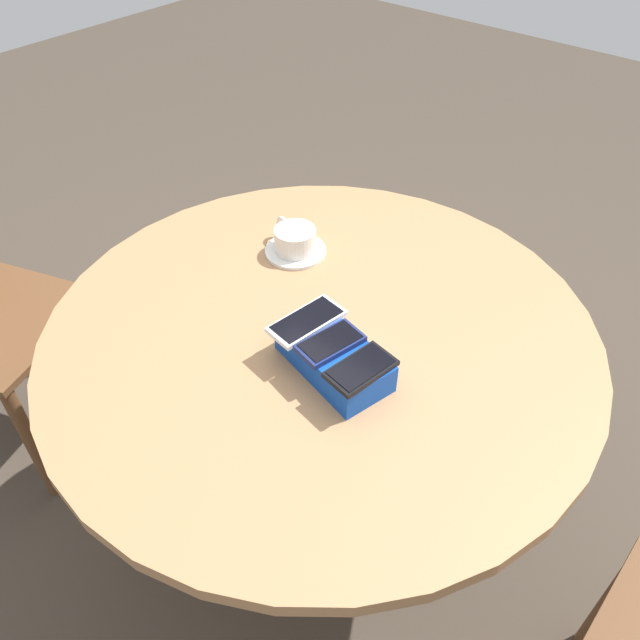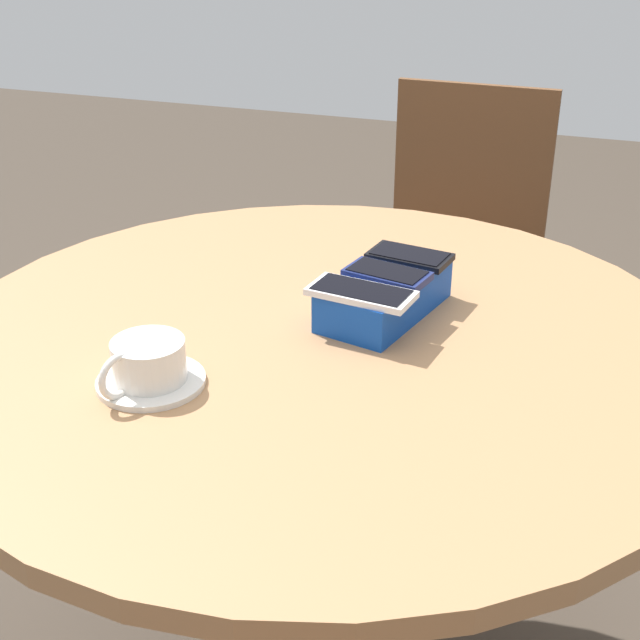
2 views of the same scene
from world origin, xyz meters
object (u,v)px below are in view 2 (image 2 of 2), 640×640
object	(u,v)px
phone_box	(384,295)
phone_black	(410,256)
phone_white	(361,293)
coffee_cup	(147,361)
chair_far_side	(454,270)
round_table	(320,392)
saucer	(151,381)
phone_navy	(387,274)

from	to	relation	value
phone_box	phone_black	bearing A→B (deg)	166.40
phone_white	phone_black	bearing A→B (deg)	168.22
coffee_cup	chair_far_side	world-z (taller)	chair_far_side
round_table	saucer	distance (m)	0.27
phone_box	phone_white	world-z (taller)	phone_white
round_table	phone_box	distance (m)	0.17
phone_black	phone_white	bearing A→B (deg)	-11.78
phone_white	chair_far_side	bearing A→B (deg)	-177.94
phone_white	coffee_cup	bearing A→B (deg)	-43.66
phone_box	saucer	world-z (taller)	phone_box
phone_box	saucer	size ratio (longest dim) A/B	1.73
saucer	phone_navy	bearing A→B (deg)	141.74
phone_navy	coffee_cup	distance (m)	0.37
phone_white	coffee_cup	xyz separation A→B (m)	(0.22, -0.21, -0.03)
phone_box	coffee_cup	bearing A→B (deg)	-37.11
phone_black	round_table	bearing A→B (deg)	-27.73
phone_black	coffee_cup	size ratio (longest dim) A/B	1.04
round_table	phone_white	size ratio (longest dim) A/B	7.12
phone_white	saucer	xyz separation A→B (m)	(0.22, -0.21, -0.06)
round_table	saucer	xyz separation A→B (m)	(0.20, -0.15, 0.10)
phone_box	coffee_cup	distance (m)	0.37
phone_box	phone_black	size ratio (longest dim) A/B	1.84
chair_far_side	round_table	bearing A→B (deg)	-1.38
round_table	phone_navy	size ratio (longest dim) A/B	8.46
saucer	chair_far_side	xyz separation A→B (m)	(-1.11, 0.18, -0.27)
round_table	phone_black	bearing A→B (deg)	152.27
phone_box	coffee_cup	xyz separation A→B (m)	(0.29, -0.22, 0.01)
round_table	coffee_cup	bearing A→B (deg)	-37.10
phone_white	chair_far_side	world-z (taller)	chair_far_side
saucer	chair_far_side	distance (m)	1.15
phone_box	phone_navy	distance (m)	0.04
phone_navy	chair_far_side	world-z (taller)	chair_far_side
phone_black	phone_navy	distance (m)	0.08
phone_white	saucer	size ratio (longest dim) A/B	1.11
phone_box	coffee_cup	world-z (taller)	coffee_cup
phone_navy	phone_white	world-z (taller)	phone_navy
phone_navy	coffee_cup	size ratio (longest dim) A/B	1.04
phone_black	coffee_cup	xyz separation A→B (m)	(0.36, -0.24, -0.03)
phone_navy	phone_white	xyz separation A→B (m)	(0.07, -0.02, -0.00)
coffee_cup	chair_far_side	bearing A→B (deg)	170.99
round_table	phone_navy	xyz separation A→B (m)	(-0.08, 0.07, 0.16)
phone_white	phone_box	bearing A→B (deg)	170.01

